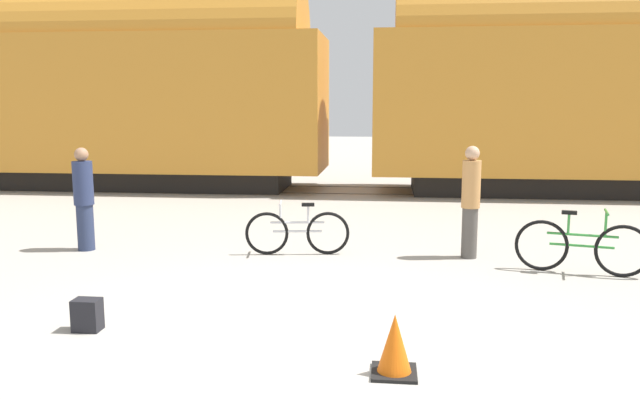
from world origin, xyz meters
The scene contains 10 objects.
ground_plane centered at (0.00, 0.00, 0.00)m, with size 80.00×80.00×0.00m, color #A8A399.
freight_train centered at (0.00, 10.93, 2.96)m, with size 58.10×3.02×5.63m.
rail_near centered at (0.00, 10.21, 0.01)m, with size 70.10×0.07×0.01m, color #4C4238.
rail_far centered at (0.00, 11.65, 0.01)m, with size 70.10×0.07×0.01m, color #4C4238.
bicycle_silver centered at (-0.32, 3.39, 0.36)m, with size 1.64×0.46×0.85m.
bicycle_green centered at (3.79, 2.70, 0.39)m, with size 1.75×0.53×0.91m.
person_in_tan centered at (2.35, 3.48, 0.89)m, with size 0.28×0.28×1.73m.
person_in_navy centered at (-3.80, 3.33, 0.85)m, with size 0.32×0.32×1.67m.
backpack centered at (-2.03, -0.18, 0.17)m, with size 0.28×0.20×0.34m.
traffic_cone centered at (1.17, -0.91, 0.25)m, with size 0.40×0.40×0.55m.
Camera 1 is at (1.08, -6.15, 2.35)m, focal length 35.00 mm.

